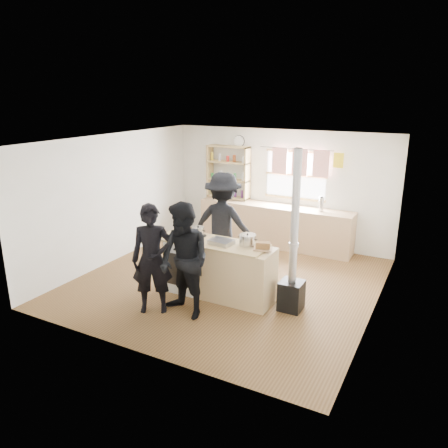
{
  "coord_description": "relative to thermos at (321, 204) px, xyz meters",
  "views": [
    {
      "loc": [
        3.31,
        -6.36,
        3.25
      ],
      "look_at": [
        -0.01,
        -0.1,
        1.1
      ],
      "focal_mm": 35.0,
      "sensor_mm": 36.0,
      "label": 1
    }
  ],
  "objects": [
    {
      "name": "cooking_island",
      "position": [
        -0.87,
        -2.77,
        -0.58
      ],
      "size": [
        1.97,
        0.64,
        0.93
      ],
      "color": "white",
      "rests_on": "ground"
    },
    {
      "name": "person_far",
      "position": [
        -1.3,
        -1.84,
        -0.11
      ],
      "size": [
        1.27,
        0.8,
        1.88
      ],
      "primitive_type": "imported",
      "rotation": [
        0.0,
        0.0,
        3.23
      ],
      "color": "black",
      "rests_on": "ground"
    },
    {
      "name": "flue_heater",
      "position": [
        0.34,
        -2.67,
        -0.39
      ],
      "size": [
        0.35,
        0.35,
        2.5
      ],
      "color": "black",
      "rests_on": "ground"
    },
    {
      "name": "ground",
      "position": [
        -1.01,
        -2.22,
        -1.05
      ],
      "size": [
        5.0,
        5.0,
        0.01
      ],
      "primitive_type": "cube",
      "color": "brown",
      "rests_on": "ground"
    },
    {
      "name": "shelving_unit",
      "position": [
        -2.21,
        0.12,
        0.47
      ],
      "size": [
        1.0,
        0.28,
        1.2
      ],
      "color": "tan",
      "rests_on": "back_counter"
    },
    {
      "name": "stockpot_counter",
      "position": [
        -0.42,
        -2.67,
        -0.03
      ],
      "size": [
        0.27,
        0.27,
        0.2
      ],
      "color": "#B4B4B6",
      "rests_on": "cooking_island"
    },
    {
      "name": "skillet_greens",
      "position": [
        -1.54,
        -2.85,
        -0.09
      ],
      "size": [
        0.32,
        0.32,
        0.05
      ],
      "color": "black",
      "rests_on": "cooking_island"
    },
    {
      "name": "bread_board",
      "position": [
        -0.12,
        -2.75,
        -0.07
      ],
      "size": [
        0.33,
        0.27,
        0.12
      ],
      "color": "tan",
      "rests_on": "cooking_island"
    },
    {
      "name": "stockpot_stove",
      "position": [
        -1.37,
        -2.61,
        -0.04
      ],
      "size": [
        0.2,
        0.2,
        0.17
      ],
      "color": "silver",
      "rests_on": "cooking_island"
    },
    {
      "name": "person_near_left",
      "position": [
        -1.51,
        -3.7,
        -0.2
      ],
      "size": [
        0.74,
        0.66,
        1.69
      ],
      "primitive_type": "imported",
      "rotation": [
        0.0,
        0.0,
        0.53
      ],
      "color": "black",
      "rests_on": "ground"
    },
    {
      "name": "person_near_right",
      "position": [
        -1.01,
        -3.59,
        -0.17
      ],
      "size": [
        0.99,
        0.86,
        1.75
      ],
      "primitive_type": "imported",
      "rotation": [
        0.0,
        0.0,
        -0.27
      ],
      "color": "black",
      "rests_on": "ground"
    },
    {
      "name": "roast_tray",
      "position": [
        -0.81,
        -2.81,
        -0.08
      ],
      "size": [
        0.4,
        0.32,
        0.07
      ],
      "color": "silver",
      "rests_on": "cooking_island"
    },
    {
      "name": "back_counter",
      "position": [
        -1.01,
        0.0,
        -0.6
      ],
      "size": [
        3.4,
        0.55,
        0.9
      ],
      "primitive_type": "cube",
      "color": "tan",
      "rests_on": "ground"
    },
    {
      "name": "thermos",
      "position": [
        0.0,
        0.0,
        0.0
      ],
      "size": [
        0.1,
        0.1,
        0.29
      ],
      "primitive_type": "cylinder",
      "color": "silver",
      "rests_on": "back_counter"
    }
  ]
}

